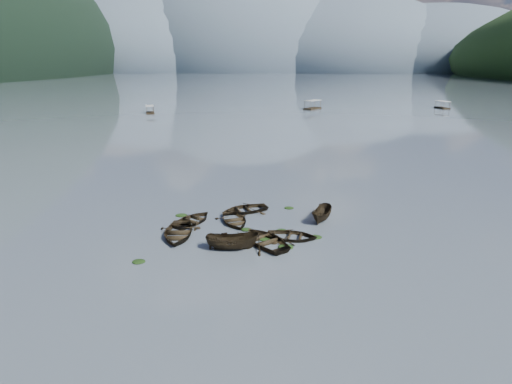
{
  "coord_description": "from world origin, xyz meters",
  "views": [
    {
      "loc": [
        1.42,
        -23.68,
        13.41
      ],
      "look_at": [
        0.0,
        12.0,
        2.0
      ],
      "focal_mm": 28.0,
      "sensor_mm": 36.0,
      "label": 1
    }
  ],
  "objects_px": {
    "rowboat_0": "(178,236)",
    "pontoon_left": "(150,113)",
    "pontoon_centre": "(312,109)",
    "rowboat_3": "(265,243)"
  },
  "relations": [
    {
      "from": "pontoon_centre",
      "to": "rowboat_3",
      "type": "bearing_deg",
      "value": -61.51
    },
    {
      "from": "pontoon_left",
      "to": "pontoon_centre",
      "type": "relative_size",
      "value": 0.81
    },
    {
      "from": "rowboat_0",
      "to": "rowboat_3",
      "type": "height_order",
      "value": "rowboat_0"
    },
    {
      "from": "rowboat_0",
      "to": "pontoon_left",
      "type": "distance_m",
      "value": 90.24
    },
    {
      "from": "rowboat_0",
      "to": "rowboat_3",
      "type": "distance_m",
      "value": 7.27
    },
    {
      "from": "rowboat_0",
      "to": "pontoon_left",
      "type": "height_order",
      "value": "pontoon_left"
    },
    {
      "from": "pontoon_centre",
      "to": "rowboat_0",
      "type": "bearing_deg",
      "value": -65.62
    },
    {
      "from": "pontoon_left",
      "to": "pontoon_centre",
      "type": "bearing_deg",
      "value": -1.67
    },
    {
      "from": "rowboat_0",
      "to": "pontoon_left",
      "type": "xyz_separation_m",
      "value": [
        -27.7,
        85.88,
        0.0
      ]
    },
    {
      "from": "rowboat_0",
      "to": "pontoon_centre",
      "type": "relative_size",
      "value": 0.72
    }
  ]
}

